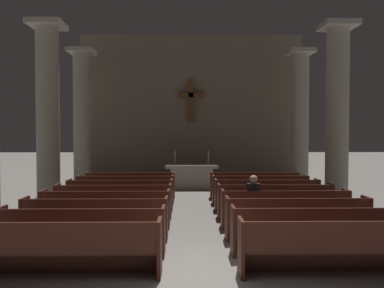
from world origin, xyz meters
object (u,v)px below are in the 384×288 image
(pew_left_row_1, at_px, (65,248))
(pew_left_row_4, at_px, (106,209))
(altar, at_px, (192,176))
(candlestick_right, at_px, (208,160))
(lone_worshipper, at_px, (253,200))
(pew_right_row_5, at_px, (275,201))
(pew_right_row_1, at_px, (335,247))
(pew_right_row_3, at_px, (297,218))
(pew_right_row_6, at_px, (267,195))
(pew_right_row_8, at_px, (254,185))
(pew_left_row_5, at_px, (114,201))
(pew_left_row_3, at_px, (95,219))
(pew_right_row_2, at_px, (313,230))
(pew_right_row_4, at_px, (285,208))
(candlestick_left, at_px, (175,160))
(pew_left_row_8, at_px, (131,185))
(pew_right_row_7, at_px, (260,189))
(pew_left_row_6, at_px, (120,195))
(column_right_third, at_px, (300,121))
(column_left_second, at_px, (48,117))
(pew_left_row_2, at_px, (82,231))
(column_right_second, at_px, (337,117))
(pew_left_row_7, at_px, (126,190))
(column_left_third, at_px, (82,121))

(pew_left_row_1, xyz_separation_m, pew_left_row_4, (0.00, 3.29, 0.00))
(altar, distance_m, candlestick_right, 0.96)
(lone_worshipper, bearing_deg, pew_right_row_5, 53.09)
(pew_right_row_1, relative_size, candlestick_right, 5.40)
(pew_right_row_3, distance_m, pew_right_row_6, 3.29)
(pew_right_row_8, bearing_deg, pew_right_row_5, -90.00)
(pew_left_row_4, relative_size, pew_left_row_5, 1.00)
(pew_left_row_3, distance_m, pew_right_row_2, 4.60)
(pew_right_row_2, xyz_separation_m, pew_right_row_4, (0.00, 2.19, 0.00))
(pew_right_row_3, relative_size, candlestick_left, 5.40)
(pew_left_row_8, xyz_separation_m, pew_right_row_7, (4.46, -1.10, 0.00))
(pew_left_row_6, relative_size, lone_worshipper, 2.41)
(column_right_third, bearing_deg, column_left_second, -156.12)
(pew_left_row_4, distance_m, pew_left_row_8, 4.38)
(pew_left_row_1, height_order, pew_left_row_6, same)
(pew_right_row_4, distance_m, pew_right_row_6, 2.19)
(pew_left_row_2, height_order, pew_right_row_1, same)
(column_right_second, distance_m, column_right_third, 4.12)
(pew_left_row_5, distance_m, pew_right_row_7, 4.97)
(pew_left_row_1, relative_size, pew_left_row_8, 1.00)
(column_left_second, bearing_deg, candlestick_right, 35.89)
(pew_left_row_7, distance_m, pew_right_row_3, 6.26)
(pew_right_row_1, xyz_separation_m, candlestick_right, (-1.53, 10.09, 0.72))
(pew_left_row_1, distance_m, candlestick_left, 10.23)
(pew_left_row_1, relative_size, pew_left_row_2, 1.00)
(pew_right_row_1, distance_m, altar, 10.34)
(pew_left_row_1, bearing_deg, column_right_third, 56.34)
(pew_left_row_5, bearing_deg, pew_left_row_8, 90.00)
(pew_right_row_4, bearing_deg, pew_right_row_6, 90.00)
(pew_left_row_4, distance_m, pew_right_row_1, 5.54)
(pew_right_row_6, bearing_deg, pew_left_row_6, 180.00)
(pew_left_row_7, relative_size, pew_right_row_4, 1.00)
(pew_left_row_3, relative_size, pew_right_row_7, 1.00)
(pew_right_row_7, height_order, column_left_second, column_left_second)
(pew_right_row_2, height_order, column_right_second, column_right_second)
(pew_right_row_2, distance_m, pew_right_row_5, 3.29)
(lone_worshipper, bearing_deg, pew_right_row_8, 79.64)
(pew_right_row_7, xyz_separation_m, lone_worshipper, (-0.79, -3.25, 0.22))
(candlestick_left, height_order, candlestick_right, same)
(pew_left_row_2, height_order, pew_right_row_4, same)
(altar, bearing_deg, pew_left_row_7, -122.41)
(column_left_second, bearing_deg, pew_left_row_1, -68.72)
(pew_right_row_3, distance_m, column_left_second, 8.33)
(pew_left_row_3, bearing_deg, pew_right_row_5, 26.16)
(pew_right_row_8, bearing_deg, altar, 132.69)
(pew_left_row_4, relative_size, column_right_second, 0.54)
(lone_worshipper, bearing_deg, pew_right_row_2, -70.39)
(column_left_second, xyz_separation_m, altar, (4.65, 3.87, -2.33))
(column_left_third, bearing_deg, pew_right_row_5, -40.85)
(pew_right_row_1, height_order, pew_right_row_6, same)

